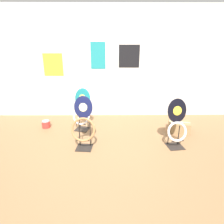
{
  "coord_description": "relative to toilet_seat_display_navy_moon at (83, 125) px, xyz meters",
  "views": [
    {
      "loc": [
        0.16,
        -2.61,
        1.83
      ],
      "look_at": [
        0.19,
        0.94,
        0.55
      ],
      "focal_mm": 32.0,
      "sensor_mm": 36.0,
      "label": 1
    }
  ],
  "objects": [
    {
      "name": "paint_can",
      "position": [
        -0.96,
        0.9,
        -0.36
      ],
      "size": [
        0.18,
        0.18,
        0.16
      ],
      "color": "red",
      "rests_on": "ground_plane"
    },
    {
      "name": "wall_back",
      "position": [
        0.31,
        1.7,
        0.86
      ],
      "size": [
        8.0,
        0.07,
        2.6
      ],
      "color": "silver",
      "rests_on": "ground_plane"
    },
    {
      "name": "toilet_seat_display_navy_moon",
      "position": [
        0.0,
        0.0,
        0.0
      ],
      "size": [
        0.44,
        0.3,
        0.94
      ],
      "color": "black",
      "rests_on": "ground_plane"
    },
    {
      "name": "toilet_seat_display_teal_sax",
      "position": [
        -0.13,
        0.82,
        -0.02
      ],
      "size": [
        0.42,
        0.37,
        0.88
      ],
      "color": "black",
      "rests_on": "ground_plane"
    },
    {
      "name": "ground_plane",
      "position": [
        0.31,
        -0.57,
        -0.44
      ],
      "size": [
        14.0,
        14.0,
        0.0
      ],
      "primitive_type": "plane",
      "color": "#8E6642"
    },
    {
      "name": "toilet_seat_display_jazz_black",
      "position": [
        1.64,
        0.04,
        -0.03
      ],
      "size": [
        0.38,
        0.32,
        0.88
      ],
      "color": "black",
      "rests_on": "ground_plane"
    },
    {
      "name": "storage_box",
      "position": [
        1.92,
        0.67,
        -0.34
      ],
      "size": [
        0.5,
        0.41,
        0.22
      ],
      "color": "#93754C",
      "rests_on": "ground_plane"
    }
  ]
}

